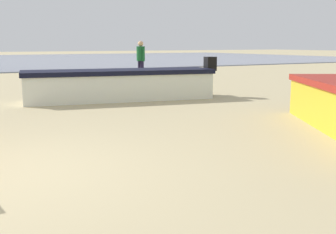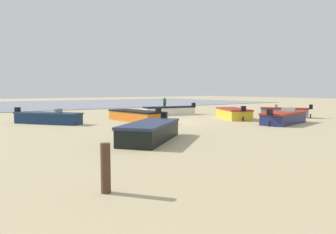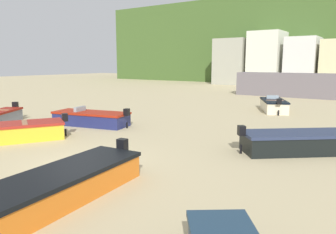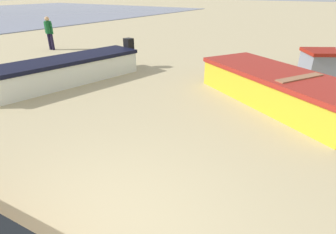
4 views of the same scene
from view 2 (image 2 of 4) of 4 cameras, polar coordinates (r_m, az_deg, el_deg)
ground_plane at (r=23.35m, az=0.54°, el=-0.91°), size 160.00×160.00×0.00m
tidal_water at (r=56.40m, az=-21.94°, el=2.16°), size 80.00×36.00×0.06m
boat_white_0 at (r=30.04m, az=0.29°, el=1.17°), size 5.40×2.26×1.14m
boat_yellow_1 at (r=26.70m, az=11.81°, el=0.65°), size 3.90×4.96×1.17m
boat_black_2 at (r=14.63m, az=-3.24°, el=-2.64°), size 4.72×4.30×1.19m
boat_navy_3 at (r=23.59m, az=20.40°, el=-0.13°), size 5.01×2.63×1.15m
boat_orange_4 at (r=24.18m, az=-5.92°, el=0.25°), size 2.20×5.54×1.14m
boat_navy_6 at (r=23.57m, az=-21.08°, el=-0.16°), size 3.93×4.76×1.13m
boat_grey_7 at (r=29.27m, az=20.51°, el=0.81°), size 3.09×4.01×1.16m
mooring_post_near_water at (r=7.38m, az=-11.33°, el=-9.14°), size 0.23×0.23×1.15m
beach_walker_foreground at (r=35.96m, az=-0.63°, el=2.64°), size 0.37×0.54×1.62m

